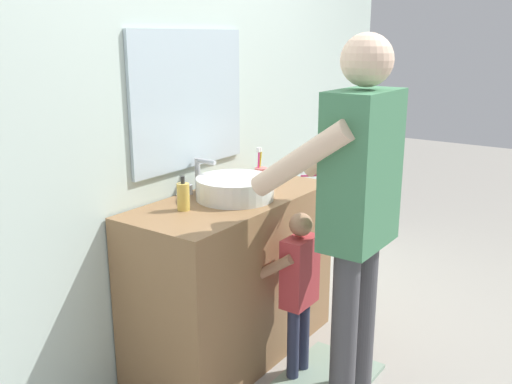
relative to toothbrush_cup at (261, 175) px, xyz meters
The scene contains 10 objects.
ground_plane 1.03m from the toothbrush_cup, 132.65° to the right, with size 14.00×14.00×0.00m, color #9E998E.
back_wall 0.59m from the toothbrush_cup, 137.30° to the left, with size 4.40×0.10×2.70m.
vanity_cabinet 0.58m from the toothbrush_cup, behind, with size 1.19×0.54×0.87m, color olive.
sink_basin 0.31m from the toothbrush_cup, 169.93° to the right, with size 0.40×0.40×0.11m.
faucet 0.36m from the toothbrush_cup, 149.59° to the left, with size 0.18×0.14×0.18m.
toothbrush_cup is the anchor object (origin of this frame).
soap_bottle 0.60m from the toothbrush_cup, behind, with size 0.06×0.06×0.17m.
bath_mat 1.13m from the toothbrush_cup, 117.80° to the right, with size 0.64×0.40×0.02m, color gray.
child_toddler 0.67m from the toothbrush_cup, 125.24° to the right, with size 0.27×0.27×0.87m.
adult_parent 0.80m from the toothbrush_cup, 113.45° to the right, with size 0.52×0.55×1.69m.
Camera 1 is at (-2.20, -1.40, 1.68)m, focal length 39.82 mm.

